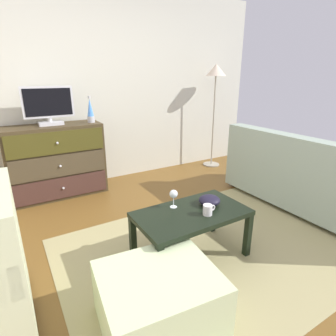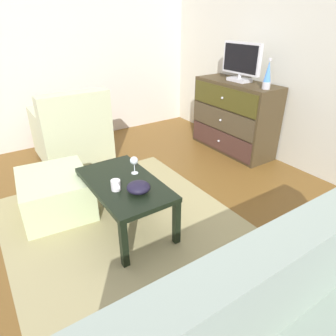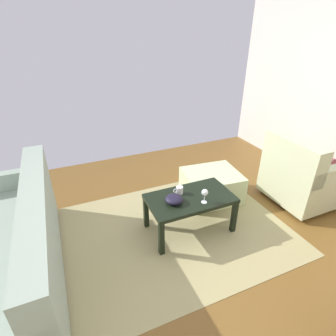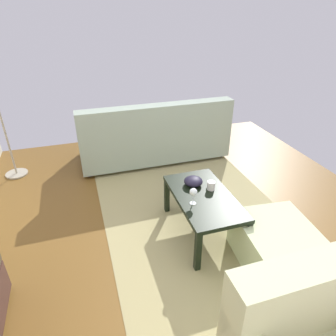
{
  "view_description": "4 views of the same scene",
  "coord_description": "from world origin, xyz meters",
  "px_view_note": "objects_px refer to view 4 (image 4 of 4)",
  "views": [
    {
      "loc": [
        -1.22,
        -1.79,
        1.49
      ],
      "look_at": [
        -0.21,
        -0.1,
        0.83
      ],
      "focal_mm": 29.22,
      "sensor_mm": 36.0,
      "label": 1
    },
    {
      "loc": [
        1.94,
        -1.04,
        1.66
      ],
      "look_at": [
        0.19,
        0.12,
        0.57
      ],
      "focal_mm": 31.79,
      "sensor_mm": 36.0,
      "label": 2
    },
    {
      "loc": [
        1.14,
        1.92,
        2.05
      ],
      "look_at": [
        0.21,
        -0.23,
        0.81
      ],
      "focal_mm": 28.52,
      "sensor_mm": 36.0,
      "label": 3
    },
    {
      "loc": [
        -2.13,
        0.85,
        2.01
      ],
      "look_at": [
        0.2,
        0.11,
        0.65
      ],
      "focal_mm": 31.88,
      "sensor_mm": 36.0,
      "label": 4
    }
  ],
  "objects_px": {
    "coffee_table": "(204,201)",
    "bowl_decorative": "(193,181)",
    "wine_glass": "(193,193)",
    "couch_large": "(154,136)",
    "ottoman": "(276,246)",
    "mug": "(211,185)"
  },
  "relations": [
    {
      "from": "bowl_decorative",
      "to": "couch_large",
      "type": "distance_m",
      "value": 1.53
    },
    {
      "from": "wine_glass",
      "to": "couch_large",
      "type": "distance_m",
      "value": 1.83
    },
    {
      "from": "coffee_table",
      "to": "ottoman",
      "type": "bearing_deg",
      "value": -141.4
    },
    {
      "from": "wine_glass",
      "to": "bowl_decorative",
      "type": "relative_size",
      "value": 0.85
    },
    {
      "from": "coffee_table",
      "to": "bowl_decorative",
      "type": "relative_size",
      "value": 5.02
    },
    {
      "from": "wine_glass",
      "to": "bowl_decorative",
      "type": "xyz_separation_m",
      "value": [
        0.29,
        -0.12,
        -0.07
      ]
    },
    {
      "from": "wine_glass",
      "to": "couch_large",
      "type": "bearing_deg",
      "value": -3.91
    },
    {
      "from": "mug",
      "to": "bowl_decorative",
      "type": "bearing_deg",
      "value": 47.12
    },
    {
      "from": "coffee_table",
      "to": "wine_glass",
      "type": "height_order",
      "value": "wine_glass"
    },
    {
      "from": "coffee_table",
      "to": "ottoman",
      "type": "distance_m",
      "value": 0.74
    },
    {
      "from": "bowl_decorative",
      "to": "ottoman",
      "type": "distance_m",
      "value": 0.94
    },
    {
      "from": "bowl_decorative",
      "to": "ottoman",
      "type": "bearing_deg",
      "value": -148.24
    },
    {
      "from": "coffee_table",
      "to": "mug",
      "type": "bearing_deg",
      "value": -52.42
    },
    {
      "from": "bowl_decorative",
      "to": "coffee_table",
      "type": "bearing_deg",
      "value": -172.61
    },
    {
      "from": "wine_glass",
      "to": "couch_large",
      "type": "relative_size",
      "value": 0.08
    },
    {
      "from": "mug",
      "to": "couch_large",
      "type": "height_order",
      "value": "couch_large"
    },
    {
      "from": "coffee_table",
      "to": "ottoman",
      "type": "relative_size",
      "value": 1.32
    },
    {
      "from": "couch_large",
      "to": "ottoman",
      "type": "distance_m",
      "value": 2.34
    },
    {
      "from": "couch_large",
      "to": "mug",
      "type": "bearing_deg",
      "value": -175.55
    },
    {
      "from": "coffee_table",
      "to": "couch_large",
      "type": "relative_size",
      "value": 0.45
    },
    {
      "from": "coffee_table",
      "to": "couch_large",
      "type": "distance_m",
      "value": 1.73
    },
    {
      "from": "bowl_decorative",
      "to": "ottoman",
      "type": "xyz_separation_m",
      "value": [
        -0.76,
        -0.47,
        -0.29
      ]
    }
  ]
}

